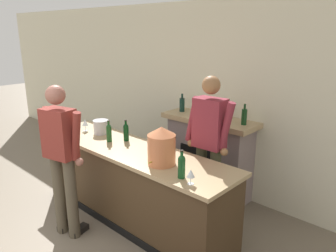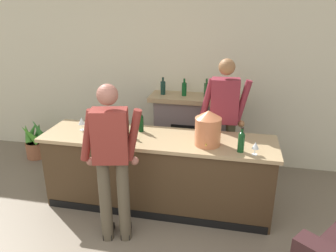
{
  "view_description": "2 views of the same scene",
  "coord_description": "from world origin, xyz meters",
  "px_view_note": "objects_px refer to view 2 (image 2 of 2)",
  "views": [
    {
      "loc": [
        2.95,
        -0.13,
        2.35
      ],
      "look_at": [
        0.24,
        2.78,
        1.17
      ],
      "focal_mm": 35.0,
      "sensor_mm": 36.0,
      "label": 1
    },
    {
      "loc": [
        0.96,
        -1.29,
        2.52
      ],
      "look_at": [
        0.12,
        2.66,
        0.98
      ],
      "focal_mm": 35.0,
      "sensor_mm": 36.0,
      "label": 2
    }
  ],
  "objects_px": {
    "fireplace_stone": "(195,131)",
    "person_customer": "(112,159)",
    "wine_bottle_rose_blush": "(241,141)",
    "wine_glass_near_bucket": "(255,146)",
    "wine_bottle_merlot_tall": "(126,126)",
    "ice_bucket_steel": "(104,122)",
    "copper_dispenser": "(208,128)",
    "potted_plant_corner": "(35,141)",
    "person_bartender": "(223,121)",
    "wine_bottle_chardonnay_pale": "(141,122)",
    "wine_glass_front_right": "(82,121)"
  },
  "relations": [
    {
      "from": "ice_bucket_steel",
      "to": "copper_dispenser",
      "type": "bearing_deg",
      "value": -8.48
    },
    {
      "from": "person_bartender",
      "to": "wine_bottle_rose_blush",
      "type": "distance_m",
      "value": 0.79
    },
    {
      "from": "wine_bottle_chardonnay_pale",
      "to": "wine_glass_near_bucket",
      "type": "height_order",
      "value": "wine_bottle_chardonnay_pale"
    },
    {
      "from": "wine_glass_front_right",
      "to": "wine_bottle_merlot_tall",
      "type": "bearing_deg",
      "value": -4.91
    },
    {
      "from": "potted_plant_corner",
      "to": "copper_dispenser",
      "type": "relative_size",
      "value": 1.79
    },
    {
      "from": "copper_dispenser",
      "to": "ice_bucket_steel",
      "type": "xyz_separation_m",
      "value": [
        -1.36,
        0.2,
        -0.11
      ]
    },
    {
      "from": "wine_glass_front_right",
      "to": "wine_bottle_chardonnay_pale",
      "type": "bearing_deg",
      "value": 8.82
    },
    {
      "from": "ice_bucket_steel",
      "to": "wine_bottle_chardonnay_pale",
      "type": "relative_size",
      "value": 0.77
    },
    {
      "from": "copper_dispenser",
      "to": "wine_glass_front_right",
      "type": "relative_size",
      "value": 2.45
    },
    {
      "from": "fireplace_stone",
      "to": "person_customer",
      "type": "height_order",
      "value": "person_customer"
    },
    {
      "from": "wine_bottle_chardonnay_pale",
      "to": "wine_glass_front_right",
      "type": "relative_size",
      "value": 1.64
    },
    {
      "from": "person_customer",
      "to": "wine_bottle_merlot_tall",
      "type": "bearing_deg",
      "value": 96.57
    },
    {
      "from": "ice_bucket_steel",
      "to": "person_bartender",
      "type": "bearing_deg",
      "value": 16.27
    },
    {
      "from": "person_customer",
      "to": "person_bartender",
      "type": "xyz_separation_m",
      "value": [
        1.07,
        1.29,
        0.04
      ]
    },
    {
      "from": "person_bartender",
      "to": "wine_glass_front_right",
      "type": "xyz_separation_m",
      "value": [
        -1.78,
        -0.52,
        0.04
      ]
    },
    {
      "from": "wine_bottle_chardonnay_pale",
      "to": "person_bartender",
      "type": "bearing_deg",
      "value": 21.49
    },
    {
      "from": "fireplace_stone",
      "to": "wine_bottle_rose_blush",
      "type": "height_order",
      "value": "fireplace_stone"
    },
    {
      "from": "potted_plant_corner",
      "to": "wine_glass_front_right",
      "type": "distance_m",
      "value": 1.81
    },
    {
      "from": "wine_bottle_rose_blush",
      "to": "wine_glass_near_bucket",
      "type": "distance_m",
      "value": 0.16
    },
    {
      "from": "person_bartender",
      "to": "wine_bottle_rose_blush",
      "type": "relative_size",
      "value": 6.47
    },
    {
      "from": "wine_bottle_chardonnay_pale",
      "to": "person_customer",
      "type": "bearing_deg",
      "value": -93.3
    },
    {
      "from": "fireplace_stone",
      "to": "copper_dispenser",
      "type": "xyz_separation_m",
      "value": [
        0.31,
        -1.3,
        0.57
      ]
    },
    {
      "from": "ice_bucket_steel",
      "to": "wine_bottle_merlot_tall",
      "type": "xyz_separation_m",
      "value": [
        0.36,
        -0.13,
        0.03
      ]
    },
    {
      "from": "potted_plant_corner",
      "to": "wine_glass_near_bucket",
      "type": "bearing_deg",
      "value": -18.43
    },
    {
      "from": "copper_dispenser",
      "to": "wine_glass_near_bucket",
      "type": "xyz_separation_m",
      "value": [
        0.53,
        -0.16,
        -0.1
      ]
    },
    {
      "from": "fireplace_stone",
      "to": "wine_bottle_rose_blush",
      "type": "xyz_separation_m",
      "value": [
        0.69,
        -1.42,
        0.49
      ]
    },
    {
      "from": "fireplace_stone",
      "to": "wine_glass_front_right",
      "type": "relative_size",
      "value": 8.53
    },
    {
      "from": "copper_dispenser",
      "to": "wine_bottle_rose_blush",
      "type": "height_order",
      "value": "copper_dispenser"
    },
    {
      "from": "person_customer",
      "to": "wine_glass_front_right",
      "type": "height_order",
      "value": "person_customer"
    },
    {
      "from": "fireplace_stone",
      "to": "wine_glass_near_bucket",
      "type": "bearing_deg",
      "value": -60.09
    },
    {
      "from": "fireplace_stone",
      "to": "potted_plant_corner",
      "type": "bearing_deg",
      "value": -173.82
    },
    {
      "from": "person_bartender",
      "to": "ice_bucket_steel",
      "type": "relative_size",
      "value": 8.66
    },
    {
      "from": "wine_bottle_rose_blush",
      "to": "wine_glass_near_bucket",
      "type": "xyz_separation_m",
      "value": [
        0.15,
        -0.05,
        -0.02
      ]
    },
    {
      "from": "wine_bottle_merlot_tall",
      "to": "wine_bottle_rose_blush",
      "type": "bearing_deg",
      "value": -7.67
    },
    {
      "from": "wine_bottle_rose_blush",
      "to": "wine_bottle_chardonnay_pale",
      "type": "distance_m",
      "value": 1.3
    },
    {
      "from": "potted_plant_corner",
      "to": "person_customer",
      "type": "distance_m",
      "value": 2.75
    },
    {
      "from": "person_customer",
      "to": "wine_bottle_chardonnay_pale",
      "type": "height_order",
      "value": "person_customer"
    },
    {
      "from": "fireplace_stone",
      "to": "copper_dispenser",
      "type": "distance_m",
      "value": 1.46
    },
    {
      "from": "wine_glass_front_right",
      "to": "wine_glass_near_bucket",
      "type": "relative_size",
      "value": 1.15
    },
    {
      "from": "wine_bottle_chardonnay_pale",
      "to": "fireplace_stone",
      "type": "bearing_deg",
      "value": 62.3
    },
    {
      "from": "fireplace_stone",
      "to": "person_customer",
      "type": "xyz_separation_m",
      "value": [
        -0.61,
        -1.96,
        0.4
      ]
    },
    {
      "from": "fireplace_stone",
      "to": "wine_glass_front_right",
      "type": "bearing_deg",
      "value": -138.05
    },
    {
      "from": "ice_bucket_steel",
      "to": "wine_glass_front_right",
      "type": "xyz_separation_m",
      "value": [
        -0.27,
        -0.08,
        0.02
      ]
    },
    {
      "from": "wine_glass_near_bucket",
      "to": "wine_bottle_rose_blush",
      "type": "bearing_deg",
      "value": 163.28
    },
    {
      "from": "potted_plant_corner",
      "to": "wine_bottle_rose_blush",
      "type": "height_order",
      "value": "wine_bottle_rose_blush"
    },
    {
      "from": "potted_plant_corner",
      "to": "copper_dispenser",
      "type": "height_order",
      "value": "copper_dispenser"
    },
    {
      "from": "person_bartender",
      "to": "wine_bottle_merlot_tall",
      "type": "xyz_separation_m",
      "value": [
        -1.15,
        -0.57,
        0.05
      ]
    },
    {
      "from": "wine_bottle_merlot_tall",
      "to": "ice_bucket_steel",
      "type": "bearing_deg",
      "value": 159.67
    },
    {
      "from": "copper_dispenser",
      "to": "wine_bottle_merlot_tall",
      "type": "height_order",
      "value": "copper_dispenser"
    },
    {
      "from": "copper_dispenser",
      "to": "wine_bottle_chardonnay_pale",
      "type": "distance_m",
      "value": 0.91
    }
  ]
}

